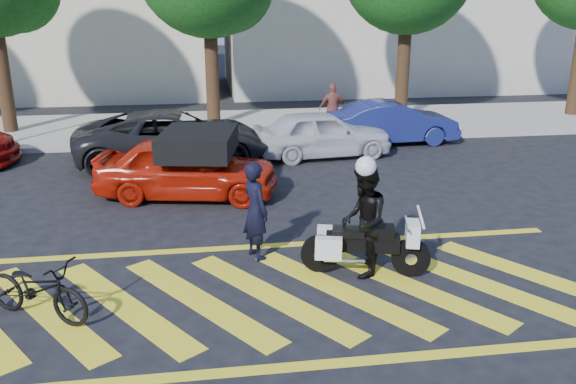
{
  "coord_description": "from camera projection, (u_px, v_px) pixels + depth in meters",
  "views": [
    {
      "loc": [
        -0.46,
        -8.32,
        4.46
      ],
      "look_at": [
        1.03,
        1.83,
        1.05
      ],
      "focal_mm": 38.0,
      "sensor_mm": 36.0,
      "label": 1
    }
  ],
  "objects": [
    {
      "name": "ground",
      "position": [
        239.0,
        298.0,
        9.28
      ],
      "size": [
        90.0,
        90.0,
        0.0
      ],
      "primitive_type": "plane",
      "color": "black",
      "rests_on": "ground"
    },
    {
      "name": "sidewalk",
      "position": [
        214.0,
        127.0,
        20.52
      ],
      "size": [
        60.0,
        5.0,
        0.15
      ],
      "primitive_type": "cube",
      "color": "#9E998E",
      "rests_on": "ground"
    },
    {
      "name": "crosswalk",
      "position": [
        236.0,
        298.0,
        9.27
      ],
      "size": [
        12.33,
        4.0,
        0.01
      ],
      "color": "yellow",
      "rests_on": "ground"
    },
    {
      "name": "officer_bike",
      "position": [
        256.0,
        210.0,
        10.44
      ],
      "size": [
        0.63,
        0.74,
        1.72
      ],
      "primitive_type": "imported",
      "rotation": [
        0.0,
        0.0,
        1.97
      ],
      "color": "black",
      "rests_on": "ground"
    },
    {
      "name": "bicycle",
      "position": [
        37.0,
        289.0,
        8.58
      ],
      "size": [
        1.82,
        1.41,
        0.92
      ],
      "primitive_type": "imported",
      "rotation": [
        0.0,
        0.0,
        1.04
      ],
      "color": "black",
      "rests_on": "ground"
    },
    {
      "name": "police_motorcycle",
      "position": [
        363.0,
        245.0,
        9.93
      ],
      "size": [
        2.08,
        0.93,
        0.93
      ],
      "rotation": [
        0.0,
        0.0,
        -0.25
      ],
      "color": "black",
      "rests_on": "ground"
    },
    {
      "name": "officer_moto",
      "position": [
        364.0,
        221.0,
        9.79
      ],
      "size": [
        0.9,
        1.04,
        1.85
      ],
      "primitive_type": "imported",
      "rotation": [
        0.0,
        0.0,
        -1.82
      ],
      "color": "black",
      "rests_on": "ground"
    },
    {
      "name": "red_convertible",
      "position": [
        187.0,
        168.0,
        13.6
      ],
      "size": [
        4.27,
        2.34,
        1.38
      ],
      "primitive_type": "imported",
      "rotation": [
        0.0,
        0.0,
        1.39
      ],
      "color": "#B41908",
      "rests_on": "ground"
    },
    {
      "name": "parked_mid_left",
      "position": [
        174.0,
        138.0,
        16.21
      ],
      "size": [
        5.24,
        2.57,
        1.43
      ],
      "primitive_type": "imported",
      "rotation": [
        0.0,
        0.0,
        1.61
      ],
      "color": "black",
      "rests_on": "ground"
    },
    {
      "name": "parked_mid_right",
      "position": [
        322.0,
        134.0,
        16.94
      ],
      "size": [
        4.0,
        1.94,
        1.31
      ],
      "primitive_type": "imported",
      "rotation": [
        0.0,
        0.0,
        1.67
      ],
      "color": "silver",
      "rests_on": "ground"
    },
    {
      "name": "parked_right",
      "position": [
        392.0,
        123.0,
        18.42
      ],
      "size": [
        3.96,
        1.54,
        1.28
      ],
      "primitive_type": "imported",
      "rotation": [
        0.0,
        0.0,
        1.62
      ],
      "color": "navy",
      "rests_on": "ground"
    },
    {
      "name": "pedestrian_right",
      "position": [
        333.0,
        108.0,
        19.15
      ],
      "size": [
        0.94,
        0.45,
        1.56
      ],
      "primitive_type": "imported",
      "rotation": [
        0.0,
        0.0,
        3.22
      ],
      "color": "#974E44",
      "rests_on": "sidewalk"
    }
  ]
}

